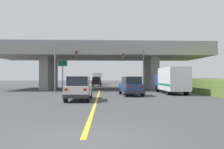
{
  "coord_description": "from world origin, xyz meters",
  "views": [
    {
      "loc": [
        0.67,
        -6.52,
        1.98
      ],
      "look_at": [
        1.46,
        14.88,
        2.23
      ],
      "focal_mm": 33.03,
      "sensor_mm": 36.0,
      "label": 1
    }
  ],
  "objects_px": {
    "semi_truck_distant": "(97,78)",
    "traffic_signal_farside": "(62,63)",
    "traffic_signal_nearside": "(136,65)",
    "sedan_oncoming": "(97,81)",
    "suv_lead": "(79,88)",
    "highway_sign": "(63,68)",
    "suv_crossing": "(131,86)",
    "box_truck": "(171,80)"
  },
  "relations": [
    {
      "from": "sedan_oncoming",
      "to": "highway_sign",
      "type": "distance_m",
      "value": 13.67
    },
    {
      "from": "sedan_oncoming",
      "to": "traffic_signal_farside",
      "type": "height_order",
      "value": "traffic_signal_farside"
    },
    {
      "from": "sedan_oncoming",
      "to": "highway_sign",
      "type": "relative_size",
      "value": 0.91
    },
    {
      "from": "sedan_oncoming",
      "to": "box_truck",
      "type": "bearing_deg",
      "value": -64.21
    },
    {
      "from": "suv_crossing",
      "to": "traffic_signal_nearside",
      "type": "xyz_separation_m",
      "value": [
        1.39,
        5.2,
        2.6
      ]
    },
    {
      "from": "traffic_signal_nearside",
      "to": "semi_truck_distant",
      "type": "relative_size",
      "value": 0.83
    },
    {
      "from": "sedan_oncoming",
      "to": "traffic_signal_nearside",
      "type": "height_order",
      "value": "traffic_signal_nearside"
    },
    {
      "from": "semi_truck_distant",
      "to": "traffic_signal_farside",
      "type": "bearing_deg",
      "value": -97.25
    },
    {
      "from": "sedan_oncoming",
      "to": "semi_truck_distant",
      "type": "bearing_deg",
      "value": 91.01
    },
    {
      "from": "box_truck",
      "to": "semi_truck_distant",
      "type": "relative_size",
      "value": 1.03
    },
    {
      "from": "sedan_oncoming",
      "to": "suv_crossing",
      "type": "bearing_deg",
      "value": -78.44
    },
    {
      "from": "suv_crossing",
      "to": "highway_sign",
      "type": "distance_m",
      "value": 13.44
    },
    {
      "from": "highway_sign",
      "to": "traffic_signal_nearside",
      "type": "bearing_deg",
      "value": -22.16
    },
    {
      "from": "suv_lead",
      "to": "semi_truck_distant",
      "type": "distance_m",
      "value": 38.77
    },
    {
      "from": "suv_lead",
      "to": "traffic_signal_farside",
      "type": "relative_size",
      "value": 0.75
    },
    {
      "from": "suv_lead",
      "to": "sedan_oncoming",
      "type": "bearing_deg",
      "value": 88.98
    },
    {
      "from": "box_truck",
      "to": "suv_crossing",
      "type": "bearing_deg",
      "value": -156.78
    },
    {
      "from": "suv_lead",
      "to": "highway_sign",
      "type": "bearing_deg",
      "value": 106.86
    },
    {
      "from": "suv_crossing",
      "to": "box_truck",
      "type": "relative_size",
      "value": 0.68
    },
    {
      "from": "suv_lead",
      "to": "highway_sign",
      "type": "distance_m",
      "value": 14.66
    },
    {
      "from": "suv_lead",
      "to": "suv_crossing",
      "type": "relative_size",
      "value": 0.97
    },
    {
      "from": "suv_lead",
      "to": "traffic_signal_nearside",
      "type": "relative_size",
      "value": 0.81
    },
    {
      "from": "box_truck",
      "to": "traffic_signal_farside",
      "type": "distance_m",
      "value": 14.11
    },
    {
      "from": "semi_truck_distant",
      "to": "traffic_signal_nearside",
      "type": "bearing_deg",
      "value": -78.14
    },
    {
      "from": "suv_lead",
      "to": "box_truck",
      "type": "xyz_separation_m",
      "value": [
        10.11,
        6.53,
        0.6
      ]
    },
    {
      "from": "suv_lead",
      "to": "semi_truck_distant",
      "type": "relative_size",
      "value": 0.67
    },
    {
      "from": "traffic_signal_nearside",
      "to": "semi_truck_distant",
      "type": "xyz_separation_m",
      "value": [
        -6.14,
        29.23,
        -2.03
      ]
    },
    {
      "from": "sedan_oncoming",
      "to": "highway_sign",
      "type": "height_order",
      "value": "highway_sign"
    },
    {
      "from": "semi_truck_distant",
      "to": "suv_crossing",
      "type": "bearing_deg",
      "value": -82.15
    },
    {
      "from": "suv_lead",
      "to": "semi_truck_distant",
      "type": "height_order",
      "value": "semi_truck_distant"
    },
    {
      "from": "suv_crossing",
      "to": "semi_truck_distant",
      "type": "distance_m",
      "value": 34.76
    },
    {
      "from": "sedan_oncoming",
      "to": "semi_truck_distant",
      "type": "height_order",
      "value": "semi_truck_distant"
    },
    {
      "from": "suv_lead",
      "to": "suv_crossing",
      "type": "height_order",
      "value": "same"
    },
    {
      "from": "suv_crossing",
      "to": "traffic_signal_farside",
      "type": "distance_m",
      "value": 10.45
    },
    {
      "from": "suv_lead",
      "to": "traffic_signal_farside",
      "type": "height_order",
      "value": "traffic_signal_farside"
    },
    {
      "from": "suv_lead",
      "to": "highway_sign",
      "type": "height_order",
      "value": "highway_sign"
    },
    {
      "from": "sedan_oncoming",
      "to": "semi_truck_distant",
      "type": "relative_size",
      "value": 0.64
    },
    {
      "from": "box_truck",
      "to": "sedan_oncoming",
      "type": "relative_size",
      "value": 1.61
    },
    {
      "from": "suv_lead",
      "to": "traffic_signal_nearside",
      "type": "bearing_deg",
      "value": 56.16
    },
    {
      "from": "suv_lead",
      "to": "box_truck",
      "type": "distance_m",
      "value": 12.05
    },
    {
      "from": "suv_crossing",
      "to": "sedan_oncoming",
      "type": "height_order",
      "value": "same"
    },
    {
      "from": "box_truck",
      "to": "highway_sign",
      "type": "bearing_deg",
      "value": 152.91
    }
  ]
}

